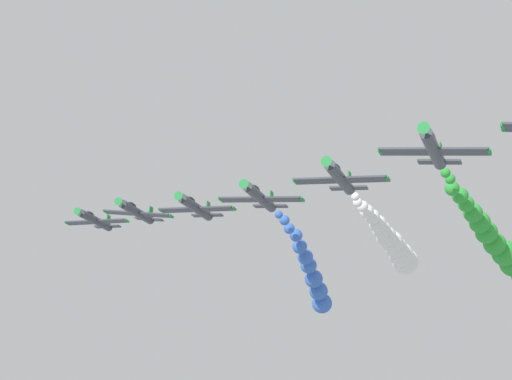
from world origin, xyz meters
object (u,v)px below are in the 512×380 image
(airplane_left_inner, at_px, (433,148))
(airplane_right_outer, at_px, (195,207))
(airplane_trailing, at_px, (136,212))
(airplane_high_slot, at_px, (95,220))
(airplane_right_inner, at_px, (340,177))
(airplane_left_outer, at_px, (259,197))

(airplane_left_inner, relative_size, airplane_right_outer, 1.00)
(airplane_trailing, bearing_deg, airplane_high_slot, -43.05)
(airplane_right_inner, bearing_deg, airplane_left_inner, 135.05)
(airplane_left_outer, bearing_deg, airplane_trailing, -35.40)
(airplane_right_inner, height_order, airplane_left_outer, airplane_left_outer)
(airplane_left_inner, height_order, airplane_left_outer, airplane_left_outer)
(airplane_right_outer, bearing_deg, airplane_left_inner, 139.49)
(airplane_left_outer, xyz_separation_m, airplane_high_slot, (32.22, -25.35, 5.81))
(airplane_left_inner, xyz_separation_m, airplane_left_outer, (21.15, -18.90, 2.36))
(airplane_trailing, bearing_deg, airplane_right_outer, 147.04)
(airplane_left_inner, bearing_deg, airplane_high_slot, -39.66)
(airplane_left_inner, xyz_separation_m, airplane_trailing, (42.40, -34.00, 6.03))
(airplane_right_inner, bearing_deg, airplane_right_outer, -38.09)
(airplane_right_inner, relative_size, airplane_right_outer, 1.00)
(airplane_right_inner, height_order, airplane_right_outer, airplane_right_outer)
(airplane_left_inner, bearing_deg, airplane_left_outer, -41.79)
(airplane_right_outer, height_order, airplane_trailing, airplane_trailing)
(airplane_right_inner, xyz_separation_m, airplane_left_outer, (10.76, -8.53, 1.10))
(airplane_right_inner, relative_size, airplane_trailing, 1.00)
(airplane_right_inner, xyz_separation_m, airplane_high_slot, (42.98, -33.88, 6.91))
(airplane_right_inner, distance_m, airplane_high_slot, 55.16)
(airplane_right_outer, bearing_deg, airplane_trailing, -32.96)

